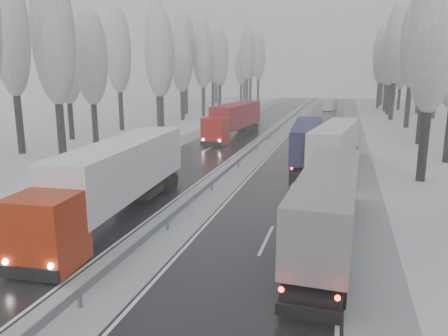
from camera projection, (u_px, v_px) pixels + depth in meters
The scene contains 50 objects.
carriageway_right at pixel (302, 166), 38.54m from camera, with size 7.50×200.00×0.03m, color black.
carriageway_left at pixel (190, 160), 41.26m from camera, with size 7.50×200.00×0.03m, color black.
median_slush at pixel (244, 163), 39.90m from camera, with size 3.00×200.00×0.04m, color #9C9FA3.
shoulder_right at pixel (360, 169), 37.26m from camera, with size 2.40×200.00×0.04m, color #9C9FA3.
shoulder_left at pixel (142, 157), 42.54m from camera, with size 2.40×200.00×0.04m, color #9C9FA3.
median_guardrail at pixel (244, 156), 39.76m from camera, with size 0.12×200.00×0.76m.
tree_18 at pixel (435, 35), 31.03m from camera, with size 3.60×3.60×16.58m.
tree_22 at pixel (427, 52), 47.95m from camera, with size 3.60×3.60×15.86m.
tree_24 at pixel (430, 28), 52.19m from camera, with size 3.60×3.60×20.49m.
tree_26 at pixel (413, 43), 62.16m from camera, with size 3.60×3.60×18.78m.
tree_28 at pixel (397, 44), 72.41m from camera, with size 3.60×3.60×19.62m.
tree_29 at pixel (440, 50), 74.48m from camera, with size 3.60×3.60×18.11m.
tree_30 at pixel (392, 53), 81.77m from camera, with size 3.60×3.60×17.86m.
tree_31 at pixel (423, 51), 83.91m from camera, with size 3.60×3.60×18.58m.
tree_32 at pixel (388, 56), 88.90m from camera, with size 3.60×3.60×17.33m.
tree_33 at pixel (402, 66), 92.27m from camera, with size 3.60×3.60×14.33m.
tree_34 at pixel (381, 56), 95.77m from camera, with size 3.60×3.60×17.63m.
tree_35 at pixel (424, 55), 97.07m from camera, with size 3.60×3.60×18.25m.
tree_36 at pixel (384, 50), 104.34m from camera, with size 3.60×3.60×20.23m.
tree_37 at pixel (412, 61), 106.83m from camera, with size 3.60×3.60×16.37m.
tree_38 at pixel (388, 58), 114.16m from camera, with size 3.60×3.60×17.97m.
tree_39 at pixel (397, 63), 117.44m from camera, with size 3.60×3.60×16.19m.
tree_58 at pixel (53, 35), 36.29m from camera, with size 3.60×3.60×17.21m.
tree_59 at pixel (10, 32), 41.88m from camera, with size 3.60×3.60×18.41m.
tree_60 at pixel (91, 58), 46.37m from camera, with size 3.60×3.60×14.84m.
tree_61 at pixel (67, 64), 51.75m from camera, with size 3.60×3.60×13.95m.
tree_62 at pixel (160, 53), 54.18m from camera, with size 3.60×3.60×16.04m.
tree_63 at pixel (118, 51), 59.88m from camera, with size 3.60×3.60×16.88m.
tree_64 at pixel (157, 59), 63.84m from camera, with size 3.60×3.60×15.42m.
tree_65 at pixel (157, 42), 67.51m from camera, with size 3.60×3.60×19.48m.
tree_66 at pixel (181, 61), 72.91m from camera, with size 3.60×3.60×15.23m.
tree_67 at pixel (182, 55), 76.78m from camera, with size 3.60×3.60×17.09m.
tree_68 at pixel (203, 57), 78.67m from camera, with size 3.60×3.60×16.65m.
tree_69 at pixel (185, 48), 83.32m from camera, with size 3.60×3.60×19.35m.
tree_70 at pixel (220, 57), 88.03m from camera, with size 3.60×3.60×17.09m.
tree_71 at pixel (203, 50), 92.68m from camera, with size 3.60×3.60×19.61m.
tree_72 at pixel (220, 64), 97.77m from camera, with size 3.60×3.60×15.11m.
tree_73 at pixel (213, 58), 101.99m from camera, with size 3.60×3.60×17.22m.
tree_74 at pixel (247, 52), 106.30m from camera, with size 3.60×3.60×19.68m.
tree_75 at pixel (216, 56), 112.58m from camera, with size 3.60×3.60×18.60m.
tree_76 at pixel (259, 57), 115.03m from camera, with size 3.60×3.60×18.55m.
tree_77 at pixel (241, 67), 120.83m from camera, with size 3.60×3.60×14.32m.
tree_78 at pixel (251, 55), 122.00m from camera, with size 3.60×3.60×19.55m.
tree_79 at pixel (244, 61), 126.83m from camera, with size 3.60×3.60×17.07m.
truck_grey_tarp at pixel (330, 198), 20.87m from camera, with size 3.01×15.08×3.84m.
truck_blue_box at pixel (308, 140), 38.77m from camera, with size 3.09×14.94×3.81m.
truck_cream_box at pixel (337, 142), 37.26m from camera, with size 4.29×15.26×3.88m.
box_truck_distant at pixel (330, 104), 92.87m from camera, with size 2.91×7.00×2.54m.
truck_red_white at pixel (116, 176), 24.30m from camera, with size 3.73×16.76×4.27m.
truck_red_red at pixel (234, 118), 54.48m from camera, with size 3.69×16.34×4.16m.
Camera 1 is at (8.62, -8.13, 8.20)m, focal length 35.00 mm.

